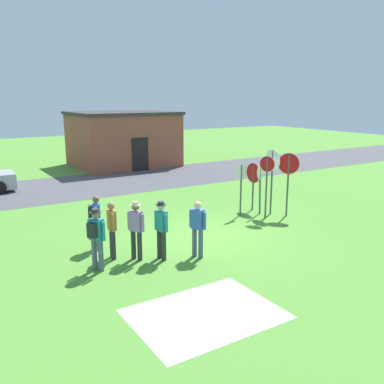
# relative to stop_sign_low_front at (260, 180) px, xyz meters

# --- Properties ---
(ground_plane) EXTENTS (80.00, 80.00, 0.00)m
(ground_plane) POSITION_rel_stop_sign_low_front_xyz_m (-3.44, -1.23, -1.37)
(ground_plane) COLOR #518E33
(street_asphalt) EXTENTS (60.00, 6.40, 0.01)m
(street_asphalt) POSITION_rel_stop_sign_low_front_xyz_m (-3.44, 9.16, -1.36)
(street_asphalt) COLOR #4C4C51
(street_asphalt) RESTS_ON ground
(concrete_path) EXTENTS (3.20, 2.40, 0.01)m
(concrete_path) POSITION_rel_stop_sign_low_front_xyz_m (-6.35, -5.52, -1.36)
(concrete_path) COLOR #ADAAA3
(concrete_path) RESTS_ON ground
(building_background) EXTENTS (6.64, 5.54, 3.65)m
(building_background) POSITION_rel_stop_sign_low_front_xyz_m (0.23, 14.35, 0.46)
(building_background) COLOR brown
(building_background) RESTS_ON ground
(stop_sign_low_front) EXTENTS (0.60, 0.29, 2.04)m
(stop_sign_low_front) POSITION_rel_stop_sign_low_front_xyz_m (0.00, 0.00, 0.00)
(stop_sign_low_front) COLOR #474C4C
(stop_sign_low_front) RESTS_ON ground
(stop_sign_rear_left) EXTENTS (0.30, 0.56, 2.44)m
(stop_sign_rear_left) POSITION_rel_stop_sign_low_front_xyz_m (-0.21, -0.60, 0.25)
(stop_sign_rear_left) COLOR #474C4C
(stop_sign_rear_left) RESTS_ON ground
(stop_sign_nearest) EXTENTS (0.07, 0.85, 2.62)m
(stop_sign_nearest) POSITION_rel_stop_sign_low_front_xyz_m (0.35, -0.29, 0.45)
(stop_sign_nearest) COLOR #474C4C
(stop_sign_nearest) RESTS_ON ground
(stop_sign_leaning_left) EXTENTS (0.55, 0.68, 2.53)m
(stop_sign_leaning_left) POSITION_rel_stop_sign_low_front_xyz_m (0.70, -0.83, 0.39)
(stop_sign_leaning_left) COLOR #474C4C
(stop_sign_leaning_left) RESTS_ON ground
(stop_sign_center_cluster) EXTENTS (0.07, 0.87, 2.00)m
(stop_sign_center_cluster) POSITION_rel_stop_sign_low_front_xyz_m (0.15, 0.61, -0.00)
(stop_sign_center_cluster) COLOR #474C4C
(stop_sign_center_cluster) RESTS_ON ground
(stop_sign_leaning_right) EXTENTS (0.62, 0.13, 2.09)m
(stop_sign_leaning_right) POSITION_rel_stop_sign_low_front_xyz_m (-0.81, 0.20, 0.02)
(stop_sign_leaning_right) COLOR #474C4C
(stop_sign_leaning_right) RESTS_ON ground
(person_near_signs) EXTENTS (0.35, 0.53, 1.69)m
(person_near_signs) POSITION_rel_stop_sign_low_front_xyz_m (-4.68, -2.63, -0.42)
(person_near_signs) COLOR #4C5670
(person_near_signs) RESTS_ON ground
(person_in_dark_shirt) EXTENTS (0.46, 0.50, 1.74)m
(person_in_dark_shirt) POSITION_rel_stop_sign_low_front_xyz_m (-7.52, -2.02, -0.36)
(person_in_dark_shirt) COLOR #4C5670
(person_in_dark_shirt) RESTS_ON ground
(person_in_blue) EXTENTS (0.29, 0.56, 1.69)m
(person_in_blue) POSITION_rel_stop_sign_low_front_xyz_m (-6.82, -1.38, -0.42)
(person_in_blue) COLOR #2D2D33
(person_in_blue) RESTS_ON ground
(person_on_left) EXTENTS (0.37, 0.51, 1.74)m
(person_on_left) POSITION_rel_stop_sign_low_front_xyz_m (-6.28, -1.85, -0.38)
(person_on_left) COLOR #2D2D33
(person_on_left) RESTS_ON ground
(person_in_teal) EXTENTS (0.32, 0.57, 1.74)m
(person_in_teal) POSITION_rel_stop_sign_low_front_xyz_m (-5.65, -2.22, -0.38)
(person_in_teal) COLOR #2D2D33
(person_in_teal) RESTS_ON ground
(person_holding_notes) EXTENTS (0.44, 0.53, 1.69)m
(person_holding_notes) POSITION_rel_stop_sign_low_front_xyz_m (-6.95, -0.40, -0.39)
(person_holding_notes) COLOR #7A6B56
(person_holding_notes) RESTS_ON ground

